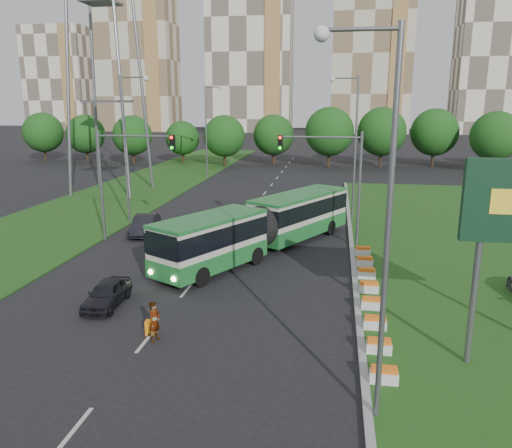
% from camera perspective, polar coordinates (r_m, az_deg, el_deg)
% --- Properties ---
extents(ground, '(360.00, 360.00, 0.00)m').
position_cam_1_polar(ground, '(26.84, -1.71, -7.90)').
color(ground, black).
rests_on(ground, ground).
extents(grass_median, '(14.00, 60.00, 0.15)m').
position_cam_1_polar(grass_median, '(34.95, 22.42, -3.65)').
color(grass_median, '#1F4A15').
rests_on(grass_median, ground).
extents(median_kerb, '(0.30, 60.00, 0.18)m').
position_cam_1_polar(median_kerb, '(33.97, 10.95, -3.30)').
color(median_kerb, gray).
rests_on(median_kerb, ground).
extents(left_verge, '(12.00, 110.00, 0.10)m').
position_cam_1_polar(left_verge, '(55.34, -15.35, 2.99)').
color(left_verge, '#1F4A15').
rests_on(left_verge, ground).
extents(lane_markings, '(0.20, 100.00, 0.01)m').
position_cam_1_polar(lane_markings, '(46.23, -0.75, 1.37)').
color(lane_markings, '#AEAEA7').
rests_on(lane_markings, ground).
extents(flower_planters, '(1.10, 15.90, 0.60)m').
position_cam_1_polar(flower_planters, '(26.05, 12.93, -7.88)').
color(flower_planters, silver).
rests_on(flower_planters, grass_median).
extents(traffic_mast_median, '(5.76, 0.32, 8.00)m').
position_cam_1_polar(traffic_mast_median, '(34.80, 9.14, 6.06)').
color(traffic_mast_median, slate).
rests_on(traffic_mast_median, ground).
extents(traffic_mast_left, '(5.76, 0.32, 8.00)m').
position_cam_1_polar(traffic_mast_left, '(37.02, -15.16, 6.21)').
color(traffic_mast_left, slate).
rests_on(traffic_mast_left, ground).
extents(street_lamps, '(36.00, 60.00, 12.00)m').
position_cam_1_polar(street_lamps, '(35.57, -3.55, 7.42)').
color(street_lamps, slate).
rests_on(street_lamps, ground).
extents(tree_line, '(120.00, 8.00, 9.00)m').
position_cam_1_polar(tree_line, '(79.86, 13.02, 9.51)').
color(tree_line, '#134A14').
rests_on(tree_line, ground).
extents(apartment_tower_west, '(26.00, 15.00, 48.00)m').
position_cam_1_polar(apartment_tower_west, '(188.44, -13.32, 17.67)').
color(apartment_tower_west, beige).
rests_on(apartment_tower_west, ground).
extents(apartment_tower_cwest, '(28.00, 15.00, 52.00)m').
position_cam_1_polar(apartment_tower_cwest, '(177.74, -0.64, 18.92)').
color(apartment_tower_cwest, silver).
rests_on(apartment_tower_cwest, ground).
extents(apartment_tower_ceast, '(25.00, 15.00, 50.00)m').
position_cam_1_polar(apartment_tower_ceast, '(175.46, 13.06, 18.33)').
color(apartment_tower_ceast, beige).
rests_on(apartment_tower_ceast, ground).
extents(apartment_tower_east, '(27.00, 15.00, 47.00)m').
position_cam_1_polar(apartment_tower_east, '(182.11, 26.24, 16.66)').
color(apartment_tower_east, silver).
rests_on(apartment_tower_east, ground).
extents(midrise_west, '(22.00, 14.00, 36.00)m').
position_cam_1_polar(midrise_west, '(201.14, -21.44, 15.12)').
color(midrise_west, silver).
rests_on(midrise_west, ground).
extents(articulated_bus, '(2.80, 17.96, 2.96)m').
position_cam_1_polar(articulated_bus, '(33.66, 0.22, -0.16)').
color(articulated_bus, beige).
rests_on(articulated_bus, ground).
extents(car_left_near, '(1.67, 3.81, 1.28)m').
position_cam_1_polar(car_left_near, '(26.11, -16.68, -7.63)').
color(car_left_near, black).
rests_on(car_left_near, ground).
extents(car_left_far, '(2.21, 4.70, 1.49)m').
position_cam_1_polar(car_left_far, '(39.22, -12.57, -0.09)').
color(car_left_far, black).
rests_on(car_left_far, ground).
extents(pedestrian, '(0.57, 0.73, 1.76)m').
position_cam_1_polar(pedestrian, '(21.90, -11.52, -10.86)').
color(pedestrian, gray).
rests_on(pedestrian, ground).
extents(shopping_trolley, '(0.38, 0.40, 0.66)m').
position_cam_1_polar(shopping_trolley, '(22.71, -12.02, -11.50)').
color(shopping_trolley, orange).
rests_on(shopping_trolley, ground).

